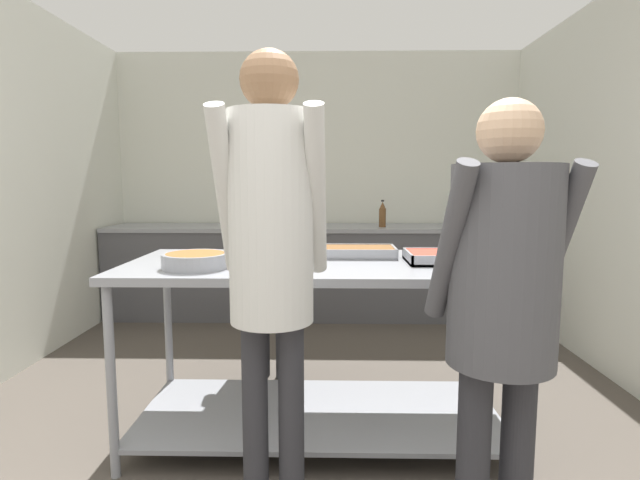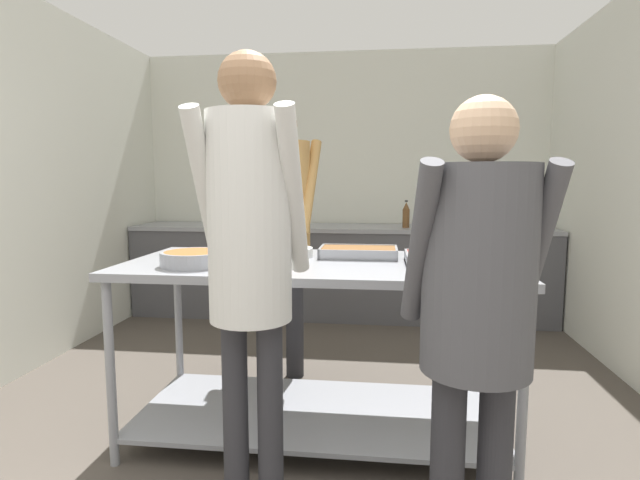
# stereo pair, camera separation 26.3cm
# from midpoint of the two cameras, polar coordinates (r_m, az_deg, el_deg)

# --- Properties ---
(wall_rear) EXTENTS (4.23, 0.06, 2.65)m
(wall_rear) POSITION_cam_midpoint_polar(r_m,az_deg,el_deg) (5.27, -1.80, 6.58)
(wall_rear) COLOR silver
(wall_rear) RESTS_ON ground_plane
(back_counter) EXTENTS (4.07, 0.65, 0.90)m
(back_counter) POSITION_cam_midpoint_polar(r_m,az_deg,el_deg) (4.98, -1.98, -3.54)
(back_counter) COLOR #4C4C51
(back_counter) RESTS_ON ground_plane
(serving_counter) EXTENTS (1.95, 0.89, 0.94)m
(serving_counter) POSITION_cam_midpoint_polar(r_m,az_deg,el_deg) (2.62, -2.96, -9.13)
(serving_counter) COLOR gray
(serving_counter) RESTS_ON ground_plane
(sauce_pan) EXTENTS (0.46, 0.32, 0.07)m
(sauce_pan) POSITION_cam_midpoint_polar(r_m,az_deg,el_deg) (2.46, -17.00, -2.22)
(sauce_pan) COLOR gray
(sauce_pan) RESTS_ON serving_counter
(plate_stack) EXTENTS (0.28, 0.28, 0.05)m
(plate_stack) POSITION_cam_midpoint_polar(r_m,az_deg,el_deg) (2.72, -6.61, -1.47)
(plate_stack) COLOR white
(plate_stack) RESTS_ON serving_counter
(serving_tray_roast) EXTENTS (0.42, 0.26, 0.05)m
(serving_tray_roast) POSITION_cam_midpoint_polar(r_m,az_deg,el_deg) (2.72, 1.49, -1.40)
(serving_tray_roast) COLOR gray
(serving_tray_roast) RESTS_ON serving_counter
(serving_tray_vegetables) EXTENTS (0.37, 0.31, 0.05)m
(serving_tray_vegetables) POSITION_cam_midpoint_polar(r_m,az_deg,el_deg) (2.58, 11.05, -1.97)
(serving_tray_vegetables) COLOR gray
(serving_tray_vegetables) RESTS_ON serving_counter
(guest_serving_left) EXTENTS (0.41, 0.35, 1.81)m
(guest_serving_left) POSITION_cam_midpoint_polar(r_m,az_deg,el_deg) (1.84, -9.71, 0.16)
(guest_serving_left) COLOR #2D2D33
(guest_serving_left) RESTS_ON ground_plane
(guest_serving_right) EXTENTS (0.49, 0.37, 1.61)m
(guest_serving_right) POSITION_cam_midpoint_polar(r_m,az_deg,el_deg) (1.74, 16.13, -5.34)
(guest_serving_right) COLOR #2D2D33
(guest_serving_right) RESTS_ON ground_plane
(cook_behind_counter) EXTENTS (0.52, 0.42, 1.82)m
(cook_behind_counter) POSITION_cam_midpoint_polar(r_m,az_deg,el_deg) (3.35, -7.85, 2.93)
(cook_behind_counter) COLOR #2D2D33
(cook_behind_counter) RESTS_ON ground_plane
(water_bottle) EXTENTS (0.07, 0.07, 0.26)m
(water_bottle) POSITION_cam_midpoint_polar(r_m,az_deg,el_deg) (4.82, 5.61, 2.90)
(water_bottle) COLOR brown
(water_bottle) RESTS_ON back_counter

